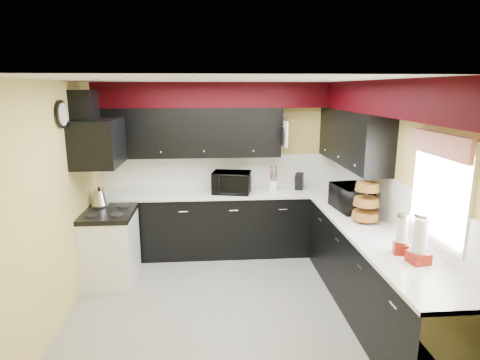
# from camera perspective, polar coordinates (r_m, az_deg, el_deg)

# --- Properties ---
(ground) EXTENTS (3.60, 3.60, 0.00)m
(ground) POSITION_cam_1_polar(r_m,az_deg,el_deg) (4.81, -1.18, -17.28)
(ground) COLOR gray
(ground) RESTS_ON ground
(wall_back) EXTENTS (3.60, 0.06, 2.50)m
(wall_back) POSITION_cam_1_polar(r_m,az_deg,el_deg) (6.06, -2.23, 1.83)
(wall_back) COLOR #E0C666
(wall_back) RESTS_ON ground
(wall_right) EXTENTS (0.06, 3.60, 2.50)m
(wall_right) POSITION_cam_1_polar(r_m,az_deg,el_deg) (4.76, 20.93, -2.14)
(wall_right) COLOR #E0C666
(wall_right) RESTS_ON ground
(wall_left) EXTENTS (0.06, 3.60, 2.50)m
(wall_left) POSITION_cam_1_polar(r_m,az_deg,el_deg) (4.58, -24.37, -3.02)
(wall_left) COLOR #E0C666
(wall_left) RESTS_ON ground
(ceiling) EXTENTS (3.60, 3.60, 0.06)m
(ceiling) POSITION_cam_1_polar(r_m,az_deg,el_deg) (4.15, -1.35, 14.06)
(ceiling) COLOR white
(ceiling) RESTS_ON wall_back
(cab_back) EXTENTS (3.60, 0.60, 0.90)m
(cab_back) POSITION_cam_1_polar(r_m,az_deg,el_deg) (5.98, -2.04, -6.26)
(cab_back) COLOR black
(cab_back) RESTS_ON ground
(cab_right) EXTENTS (0.60, 3.00, 0.90)m
(cab_right) POSITION_cam_1_polar(r_m,az_deg,el_deg) (4.65, 18.28, -12.78)
(cab_right) COLOR black
(cab_right) RESTS_ON ground
(counter_back) EXTENTS (3.62, 0.64, 0.04)m
(counter_back) POSITION_cam_1_polar(r_m,az_deg,el_deg) (5.85, -2.08, -1.91)
(counter_back) COLOR white
(counter_back) RESTS_ON cab_back
(counter_right) EXTENTS (0.64, 3.02, 0.04)m
(counter_right) POSITION_cam_1_polar(r_m,az_deg,el_deg) (4.48, 18.71, -7.34)
(counter_right) COLOR white
(counter_right) RESTS_ON cab_right
(splash_back) EXTENTS (3.60, 0.02, 0.50)m
(splash_back) POSITION_cam_1_polar(r_m,az_deg,el_deg) (6.07, -2.22, 1.26)
(splash_back) COLOR white
(splash_back) RESTS_ON counter_back
(splash_right) EXTENTS (0.02, 3.60, 0.50)m
(splash_right) POSITION_cam_1_polar(r_m,az_deg,el_deg) (4.77, 20.76, -2.84)
(splash_right) COLOR white
(splash_right) RESTS_ON counter_right
(upper_back) EXTENTS (2.60, 0.35, 0.70)m
(upper_back) POSITION_cam_1_polar(r_m,az_deg,el_deg) (5.81, -7.17, 6.74)
(upper_back) COLOR black
(upper_back) RESTS_ON wall_back
(upper_right) EXTENTS (0.35, 1.80, 0.70)m
(upper_right) POSITION_cam_1_polar(r_m,az_deg,el_deg) (5.41, 15.68, 5.90)
(upper_right) COLOR black
(upper_right) RESTS_ON wall_right
(soffit_back) EXTENTS (3.60, 0.36, 0.35)m
(soffit_back) POSITION_cam_1_polar(r_m,az_deg,el_deg) (5.77, -2.25, 12.01)
(soffit_back) COLOR black
(soffit_back) RESTS_ON wall_back
(soffit_right) EXTENTS (0.36, 3.24, 0.35)m
(soffit_right) POSITION_cam_1_polar(r_m,az_deg,el_deg) (4.38, 20.92, 10.88)
(soffit_right) COLOR black
(soffit_right) RESTS_ON wall_right
(stove) EXTENTS (0.60, 0.75, 0.86)m
(stove) POSITION_cam_1_polar(r_m,az_deg,el_deg) (5.44, -17.89, -9.18)
(stove) COLOR white
(stove) RESTS_ON ground
(cooktop) EXTENTS (0.62, 0.77, 0.06)m
(cooktop) POSITION_cam_1_polar(r_m,az_deg,el_deg) (5.28, -18.24, -4.54)
(cooktop) COLOR black
(cooktop) RESTS_ON stove
(hood) EXTENTS (0.50, 0.78, 0.55)m
(hood) POSITION_cam_1_polar(r_m,az_deg,el_deg) (5.11, -19.49, 5.03)
(hood) COLOR black
(hood) RESTS_ON wall_left
(hood_duct) EXTENTS (0.24, 0.40, 0.40)m
(hood_duct) POSITION_cam_1_polar(r_m,az_deg,el_deg) (5.11, -21.28, 9.63)
(hood_duct) COLOR black
(hood_duct) RESTS_ON wall_left
(window) EXTENTS (0.03, 0.86, 0.96)m
(window) POSITION_cam_1_polar(r_m,az_deg,el_deg) (3.92, 26.62, -1.28)
(window) COLOR white
(window) RESTS_ON wall_right
(valance) EXTENTS (0.04, 0.88, 0.20)m
(valance) POSITION_cam_1_polar(r_m,az_deg,el_deg) (3.82, 26.52, 4.52)
(valance) COLOR red
(valance) RESTS_ON wall_right
(pan_top) EXTENTS (0.03, 0.22, 0.40)m
(pan_top) POSITION_cam_1_polar(r_m,az_deg,el_deg) (5.81, 6.02, 8.75)
(pan_top) COLOR black
(pan_top) RESTS_ON upper_back
(pan_mid) EXTENTS (0.03, 0.28, 0.46)m
(pan_mid) POSITION_cam_1_polar(r_m,az_deg,el_deg) (5.70, 6.19, 6.14)
(pan_mid) COLOR black
(pan_mid) RESTS_ON upper_back
(pan_low) EXTENTS (0.03, 0.24, 0.42)m
(pan_low) POSITION_cam_1_polar(r_m,az_deg,el_deg) (5.96, 5.73, 6.16)
(pan_low) COLOR black
(pan_low) RESTS_ON upper_back
(cut_board) EXTENTS (0.03, 0.26, 0.35)m
(cut_board) POSITION_cam_1_polar(r_m,az_deg,el_deg) (5.58, 6.53, 6.50)
(cut_board) COLOR white
(cut_board) RESTS_ON upper_back
(baskets) EXTENTS (0.27, 0.27, 0.50)m
(baskets) POSITION_cam_1_polar(r_m,az_deg,el_deg) (4.71, 17.52, -2.92)
(baskets) COLOR brown
(baskets) RESTS_ON upper_right
(clock) EXTENTS (0.03, 0.30, 0.30)m
(clock) POSITION_cam_1_polar(r_m,az_deg,el_deg) (4.66, -24.03, 8.53)
(clock) COLOR black
(clock) RESTS_ON wall_left
(deco_plate) EXTENTS (0.03, 0.24, 0.24)m
(deco_plate) POSITION_cam_1_polar(r_m,az_deg,el_deg) (4.29, 23.64, 9.62)
(deco_plate) COLOR white
(deco_plate) RESTS_ON wall_right
(toaster_oven) EXTENTS (0.61, 0.54, 0.31)m
(toaster_oven) POSITION_cam_1_polar(r_m,az_deg,el_deg) (5.76, -1.21, -0.35)
(toaster_oven) COLOR black
(toaster_oven) RESTS_ON counter_back
(microwave) EXTENTS (0.44, 0.60, 0.31)m
(microwave) POSITION_cam_1_polar(r_m,az_deg,el_deg) (5.15, 15.59, -2.45)
(microwave) COLOR black
(microwave) RESTS_ON counter_right
(utensil_crock) EXTENTS (0.18, 0.18, 0.14)m
(utensil_crock) POSITION_cam_1_polar(r_m,az_deg,el_deg) (5.95, 4.78, -0.78)
(utensil_crock) COLOR white
(utensil_crock) RESTS_ON counter_back
(knife_block) EXTENTS (0.16, 0.18, 0.24)m
(knife_block) POSITION_cam_1_polar(r_m,az_deg,el_deg) (6.01, 8.42, -0.25)
(knife_block) COLOR black
(knife_block) RESTS_ON counter_back
(kettle) EXTENTS (0.28, 0.28, 0.20)m
(kettle) POSITION_cam_1_polar(r_m,az_deg,el_deg) (5.53, -19.33, -2.42)
(kettle) COLOR #B2B2B7
(kettle) RESTS_ON cooktop
(dispenser_a) EXTENTS (0.15, 0.15, 0.34)m
(dispenser_a) POSITION_cam_1_polar(r_m,az_deg,el_deg) (3.95, 22.00, -7.44)
(dispenser_a) COLOR #5A1A0D
(dispenser_a) RESTS_ON counter_right
(dispenser_b) EXTENTS (0.18, 0.18, 0.43)m
(dispenser_b) POSITION_cam_1_polar(r_m,az_deg,el_deg) (3.79, 24.25, -7.72)
(dispenser_b) COLOR #620008
(dispenser_b) RESTS_ON counter_right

